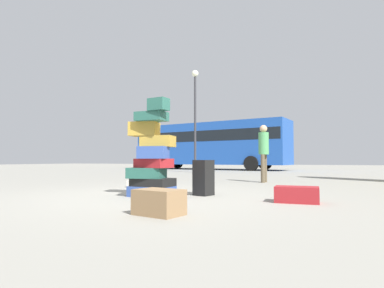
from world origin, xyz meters
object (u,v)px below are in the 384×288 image
object	(u,v)px
suitcase_black_left_side	(204,178)
parked_bus	(209,143)
suitcase_tower	(152,158)
person_bearded_onlooker	(264,148)
suitcase_maroon_upright_blue	(297,195)
suitcase_cream_white_trunk	(140,183)
suitcase_brown_foreground_near	(159,202)
lamp_post	(195,104)

from	to	relation	value
suitcase_black_left_side	parked_bus	distance (m)	16.31
suitcase_tower	person_bearded_onlooker	distance (m)	4.63
suitcase_maroon_upright_blue	person_bearded_onlooker	bearing A→B (deg)	103.98
suitcase_maroon_upright_blue	suitcase_black_left_side	world-z (taller)	suitcase_black_left_side
suitcase_maroon_upright_blue	parked_bus	distance (m)	17.31
suitcase_cream_white_trunk	suitcase_black_left_side	bearing A→B (deg)	-39.12
suitcase_brown_foreground_near	suitcase_tower	bearing A→B (deg)	134.88
suitcase_tower	suitcase_maroon_upright_blue	bearing A→B (deg)	4.83
suitcase_tower	parked_bus	xyz separation A→B (m)	(-4.80, 15.82, 1.14)
suitcase_black_left_side	person_bearded_onlooker	xyz separation A→B (m)	(0.37, 3.90, 0.68)
suitcase_maroon_upright_blue	lamp_post	world-z (taller)	lamp_post
suitcase_brown_foreground_near	person_bearded_onlooker	xyz separation A→B (m)	(0.08, 6.10, 0.86)
suitcase_tower	suitcase_cream_white_trunk	bearing A→B (deg)	128.62
suitcase_brown_foreground_near	lamp_post	size ratio (longest dim) A/B	0.10
suitcase_black_left_side	lamp_post	world-z (taller)	lamp_post
person_bearded_onlooker	lamp_post	world-z (taller)	lamp_post
suitcase_cream_white_trunk	lamp_post	bearing A→B (deg)	92.64
suitcase_black_left_side	lamp_post	distance (m)	11.43
suitcase_tower	suitcase_brown_foreground_near	xyz separation A→B (m)	(1.07, -1.63, -0.54)
suitcase_black_left_side	person_bearded_onlooker	size ratio (longest dim) A/B	0.39
suitcase_tower	lamp_post	bearing A→B (deg)	109.02
suitcase_cream_white_trunk	suitcase_brown_foreground_near	distance (m)	4.06
suitcase_cream_white_trunk	person_bearded_onlooker	xyz separation A→B (m)	(2.47, 2.82, 0.92)
suitcase_tower	person_bearded_onlooker	size ratio (longest dim) A/B	1.03
suitcase_brown_foreground_near	suitcase_cream_white_trunk	bearing A→B (deg)	137.59
suitcase_tower	suitcase_black_left_side	bearing A→B (deg)	36.15
suitcase_tower	person_bearded_onlooker	world-z (taller)	suitcase_tower
suitcase_tower	suitcase_maroon_upright_blue	xyz separation A→B (m)	(2.48, 0.21, -0.57)
person_bearded_onlooker	suitcase_maroon_upright_blue	bearing A→B (deg)	22.68
suitcase_tower	suitcase_black_left_side	size ratio (longest dim) A/B	2.63
suitcase_tower	suitcase_maroon_upright_blue	size ratio (longest dim) A/B	2.66
suitcase_brown_foreground_near	suitcase_maroon_upright_blue	bearing A→B (deg)	64.01
suitcase_maroon_upright_blue	suitcase_brown_foreground_near	size ratio (longest dim) A/B	1.16
suitcase_maroon_upright_blue	person_bearded_onlooker	world-z (taller)	person_bearded_onlooker
lamp_post	suitcase_tower	bearing A→B (deg)	-70.98
suitcase_black_left_side	suitcase_cream_white_trunk	world-z (taller)	suitcase_black_left_side
suitcase_cream_white_trunk	person_bearded_onlooker	distance (m)	3.86
suitcase_cream_white_trunk	person_bearded_onlooker	world-z (taller)	person_bearded_onlooker
suitcase_black_left_side	parked_bus	size ratio (longest dim) A/B	0.06
suitcase_maroon_upright_blue	lamp_post	bearing A→B (deg)	117.22
suitcase_black_left_side	suitcase_cream_white_trunk	xyz separation A→B (m)	(-2.10, 1.08, -0.24)
suitcase_maroon_upright_blue	suitcase_brown_foreground_near	world-z (taller)	suitcase_brown_foreground_near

